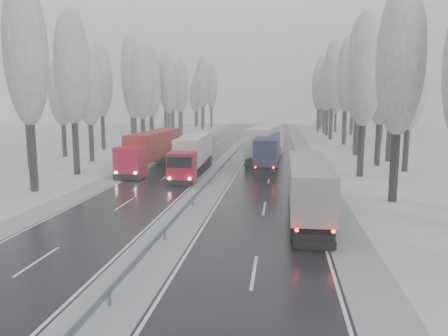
% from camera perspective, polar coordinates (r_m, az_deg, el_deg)
% --- Properties ---
extents(ground, '(260.00, 260.00, 0.00)m').
position_cam_1_polar(ground, '(21.37, -10.61, -12.57)').
color(ground, silver).
rests_on(ground, ground).
extents(carriageway_right, '(7.50, 200.00, 0.03)m').
position_cam_1_polar(carriageway_right, '(49.51, 6.08, -0.25)').
color(carriageway_right, black).
rests_on(carriageway_right, ground).
extents(carriageway_left, '(7.50, 200.00, 0.03)m').
position_cam_1_polar(carriageway_left, '(50.83, -5.83, -0.01)').
color(carriageway_left, black).
rests_on(carriageway_left, ground).
extents(median_slush, '(3.00, 200.00, 0.04)m').
position_cam_1_polar(median_slush, '(49.90, 0.05, -0.12)').
color(median_slush, '#999BA1').
rests_on(median_slush, ground).
extents(shoulder_right, '(2.40, 200.00, 0.04)m').
position_cam_1_polar(shoulder_right, '(49.64, 11.81, -0.35)').
color(shoulder_right, '#999BA1').
rests_on(shoulder_right, ground).
extents(shoulder_left, '(2.40, 200.00, 0.04)m').
position_cam_1_polar(shoulder_left, '(52.18, -11.13, 0.10)').
color(shoulder_left, '#999BA1').
rests_on(shoulder_left, ground).
extents(median_guardrail, '(0.12, 200.00, 0.76)m').
position_cam_1_polar(median_guardrail, '(49.80, 0.05, 0.53)').
color(median_guardrail, slate).
rests_on(median_guardrail, ground).
extents(tree_16, '(3.60, 3.60, 16.53)m').
position_cam_1_polar(tree_16, '(35.76, 22.07, 12.86)').
color(tree_16, black).
rests_on(tree_16, ground).
extents(tree_18, '(3.60, 3.60, 16.58)m').
position_cam_1_polar(tree_18, '(46.74, 17.89, 12.00)').
color(tree_18, black).
rests_on(tree_18, ground).
extents(tree_19, '(3.60, 3.60, 14.57)m').
position_cam_1_polar(tree_19, '(51.79, 23.11, 9.94)').
color(tree_19, black).
rests_on(tree_19, ground).
extents(tree_20, '(3.60, 3.60, 15.71)m').
position_cam_1_polar(tree_20, '(55.33, 19.85, 10.76)').
color(tree_20, black).
rests_on(tree_20, ground).
extents(tree_21, '(3.60, 3.60, 18.62)m').
position_cam_1_polar(tree_21, '(59.82, 21.25, 12.28)').
color(tree_21, black).
rests_on(tree_21, ground).
extents(tree_22, '(3.60, 3.60, 15.86)m').
position_cam_1_polar(tree_22, '(65.42, 17.13, 10.58)').
color(tree_22, black).
rests_on(tree_22, ground).
extents(tree_23, '(3.60, 3.60, 13.55)m').
position_cam_1_polar(tree_23, '(70.57, 21.63, 9.00)').
color(tree_23, black).
rests_on(tree_23, ground).
extents(tree_24, '(3.60, 3.60, 20.49)m').
position_cam_1_polar(tree_24, '(71.07, 17.21, 12.78)').
color(tree_24, black).
rests_on(tree_24, ground).
extents(tree_25, '(3.60, 3.60, 19.44)m').
position_cam_1_polar(tree_25, '(76.34, 21.91, 11.74)').
color(tree_25, black).
rests_on(tree_25, ground).
extents(tree_26, '(3.60, 3.60, 18.78)m').
position_cam_1_polar(tree_26, '(81.06, 15.71, 11.53)').
color(tree_26, black).
rests_on(tree_26, ground).
extents(tree_27, '(3.60, 3.60, 17.62)m').
position_cam_1_polar(tree_27, '(86.22, 20.10, 10.65)').
color(tree_27, black).
rests_on(tree_27, ground).
extents(tree_28, '(3.60, 3.60, 19.62)m').
position_cam_1_polar(tree_28, '(91.53, 13.99, 11.58)').
color(tree_28, black).
rests_on(tree_28, ground).
extents(tree_29, '(3.60, 3.60, 18.11)m').
position_cam_1_polar(tree_29, '(96.50, 18.12, 10.67)').
color(tree_29, black).
rests_on(tree_29, ground).
extents(tree_30, '(3.60, 3.60, 17.86)m').
position_cam_1_polar(tree_30, '(101.18, 13.47, 10.67)').
color(tree_30, black).
rests_on(tree_30, ground).
extents(tree_31, '(3.60, 3.60, 18.58)m').
position_cam_1_polar(tree_31, '(105.92, 16.49, 10.70)').
color(tree_31, black).
rests_on(tree_31, ground).
extents(tree_32, '(3.60, 3.60, 17.33)m').
position_cam_1_polar(tree_32, '(108.65, 13.08, 10.35)').
color(tree_32, black).
rests_on(tree_32, ground).
extents(tree_33, '(3.60, 3.60, 14.33)m').
position_cam_1_polar(tree_33, '(112.91, 14.46, 9.26)').
color(tree_33, black).
rests_on(tree_33, ground).
extents(tree_34, '(3.60, 3.60, 17.63)m').
position_cam_1_polar(tree_34, '(115.65, 12.30, 10.36)').
color(tree_34, black).
rests_on(tree_34, ground).
extents(tree_35, '(3.60, 3.60, 18.25)m').
position_cam_1_polar(tree_35, '(120.72, 16.57, 10.31)').
color(tree_35, black).
rests_on(tree_35, ground).
extents(tree_36, '(3.60, 3.60, 20.23)m').
position_cam_1_polar(tree_36, '(125.62, 12.55, 10.96)').
color(tree_36, black).
rests_on(tree_36, ground).
extents(tree_37, '(3.60, 3.60, 16.37)m').
position_cam_1_polar(tree_37, '(130.29, 15.46, 9.69)').
color(tree_37, black).
rests_on(tree_37, ground).
extents(tree_38, '(3.60, 3.60, 17.97)m').
position_cam_1_polar(tree_38, '(136.24, 12.86, 10.16)').
color(tree_38, black).
rests_on(tree_38, ground).
extents(tree_39, '(3.60, 3.60, 16.19)m').
position_cam_1_polar(tree_39, '(140.47, 13.85, 9.61)').
color(tree_39, black).
rests_on(tree_39, ground).
extents(tree_56, '(3.60, 3.60, 18.12)m').
position_cam_1_polar(tree_56, '(40.69, -24.49, 13.58)').
color(tree_56, black).
rests_on(tree_56, ground).
extents(tree_58, '(3.60, 3.60, 17.21)m').
position_cam_1_polar(tree_58, '(48.59, -19.26, 12.27)').
color(tree_58, black).
rests_on(tree_58, ground).
extents(tree_59, '(3.60, 3.60, 18.41)m').
position_cam_1_polar(tree_59, '(55.85, -24.64, 12.24)').
color(tree_59, black).
rests_on(tree_59, ground).
extents(tree_60, '(3.60, 3.60, 14.84)m').
position_cam_1_polar(tree_60, '(58.33, -17.24, 10.21)').
color(tree_60, black).
rests_on(tree_60, ground).
extents(tree_61, '(3.60, 3.60, 13.95)m').
position_cam_1_polar(tree_61, '(64.44, -20.45, 9.37)').
color(tree_61, black).
rests_on(tree_61, ground).
extents(tree_62, '(3.60, 3.60, 16.04)m').
position_cam_1_polar(tree_62, '(65.88, -10.70, 10.90)').
color(tree_62, black).
rests_on(tree_62, ground).
extents(tree_63, '(3.60, 3.60, 16.88)m').
position_cam_1_polar(tree_63, '(72.41, -15.78, 10.94)').
color(tree_63, black).
rests_on(tree_63, ground).
extents(tree_64, '(3.60, 3.60, 15.42)m').
position_cam_1_polar(tree_64, '(75.75, -11.71, 10.27)').
color(tree_64, black).
rests_on(tree_64, ground).
extents(tree_65, '(3.60, 3.60, 19.48)m').
position_cam_1_polar(tree_65, '(80.23, -12.05, 12.01)').
color(tree_65, black).
rests_on(tree_65, ground).
extents(tree_66, '(3.60, 3.60, 15.23)m').
position_cam_1_polar(tree_66, '(84.88, -9.49, 10.06)').
color(tree_66, black).
rests_on(tree_66, ground).
extents(tree_67, '(3.60, 3.60, 17.09)m').
position_cam_1_polar(tree_67, '(89.14, -9.62, 10.76)').
color(tree_67, black).
rests_on(tree_67, ground).
extents(tree_68, '(3.60, 3.60, 16.65)m').
position_cam_1_polar(tree_68, '(90.99, -7.28, 10.59)').
color(tree_68, black).
rests_on(tree_68, ground).
extents(tree_69, '(3.60, 3.60, 19.35)m').
position_cam_1_polar(tree_69, '(96.22, -9.53, 11.46)').
color(tree_69, black).
rests_on(tree_69, ground).
extents(tree_70, '(3.60, 3.60, 17.09)m').
position_cam_1_polar(tree_70, '(100.72, -5.67, 10.59)').
color(tree_70, black).
rests_on(tree_70, ground).
extents(tree_71, '(3.60, 3.60, 19.61)m').
position_cam_1_polar(tree_71, '(105.82, -7.75, 11.33)').
color(tree_71, black).
rests_on(tree_71, ground).
extents(tree_72, '(3.60, 3.60, 15.11)m').
position_cam_1_polar(tree_72, '(110.38, -5.88, 9.77)').
color(tree_72, black).
rests_on(tree_72, ground).
extents(tree_73, '(3.60, 3.60, 17.22)m').
position_cam_1_polar(tree_73, '(114.98, -6.85, 10.38)').
color(tree_73, black).
rests_on(tree_73, ground).
extents(tree_74, '(3.60, 3.60, 19.68)m').
position_cam_1_polar(tree_74, '(120.25, -2.88, 11.10)').
color(tree_74, black).
rests_on(tree_74, ground).
extents(tree_75, '(3.60, 3.60, 18.60)m').
position_cam_1_polar(tree_75, '(126.05, -6.70, 10.63)').
color(tree_75, black).
rests_on(tree_75, ground).
extents(tree_76, '(3.60, 3.60, 18.55)m').
position_cam_1_polar(tree_76, '(129.30, -1.67, 10.62)').
color(tree_76, black).
rests_on(tree_76, ground).
extents(tree_77, '(3.60, 3.60, 14.32)m').
position_cam_1_polar(tree_77, '(134.16, -3.79, 9.39)').
color(tree_77, black).
rests_on(tree_77, ground).
extents(tree_78, '(3.60, 3.60, 19.55)m').
position_cam_1_polar(tree_78, '(136.40, -2.71, 10.79)').
color(tree_78, black).
rests_on(tree_78, ground).
extents(tree_79, '(3.60, 3.60, 17.07)m').
position_cam_1_polar(tree_79, '(140.79, -3.54, 10.07)').
color(tree_79, black).
rests_on(tree_79, ground).
extents(truck_grey_tarp, '(2.53, 15.21, 3.89)m').
position_cam_1_polar(truck_grey_tarp, '(29.80, 10.89, -1.93)').
color(truck_grey_tarp, '#444448').
rests_on(truck_grey_tarp, ground).
extents(truck_blue_box, '(2.64, 15.04, 3.84)m').
position_cam_1_polar(truck_blue_box, '(50.47, 5.81, 2.48)').
color(truck_blue_box, '#1E274B').
rests_on(truck_blue_box, ground).
extents(truck_cream_box, '(4.76, 17.85, 4.54)m').
position_cam_1_polar(truck_cream_box, '(56.87, 5.54, 3.60)').
color(truck_cream_box, '#A69E93').
rests_on(truck_cream_box, ground).
extents(box_truck_distant, '(2.87, 7.73, 2.83)m').
position_cam_1_polar(box_truck_distant, '(100.07, 6.96, 5.09)').
color(box_truck_distant, silver).
rests_on(box_truck_distant, ground).
extents(truck_red_white, '(3.09, 15.59, 3.98)m').
position_cam_1_polar(truck_red_white, '(46.93, -4.04, 2.13)').
color(truck_red_white, '#9D081A').
rests_on(truck_red_white, ground).
extents(truck_red_red, '(3.09, 16.52, 4.22)m').
position_cam_1_polar(truck_red_red, '(50.35, -9.40, 2.64)').
color(truck_red_red, '#B30A21').
rests_on(truck_red_red, ground).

